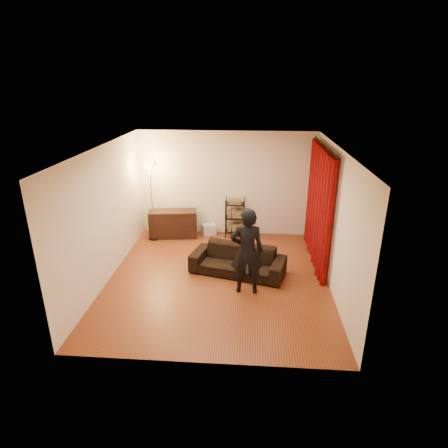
# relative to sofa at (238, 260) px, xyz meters

# --- Properties ---
(floor) EXTENTS (5.00, 5.00, 0.00)m
(floor) POSITION_rel_sofa_xyz_m (-0.39, -0.27, -0.29)
(floor) COLOR brown
(floor) RESTS_ON ground
(ceiling) EXTENTS (5.00, 5.00, 0.00)m
(ceiling) POSITION_rel_sofa_xyz_m (-0.39, -0.27, 2.41)
(ceiling) COLOR white
(ceiling) RESTS_ON ground
(wall_back) EXTENTS (5.00, 0.00, 5.00)m
(wall_back) POSITION_rel_sofa_xyz_m (-0.39, 2.23, 1.06)
(wall_back) COLOR #F6E8CD
(wall_back) RESTS_ON ground
(wall_front) EXTENTS (5.00, 0.00, 5.00)m
(wall_front) POSITION_rel_sofa_xyz_m (-0.39, -2.77, 1.06)
(wall_front) COLOR #F6E8CD
(wall_front) RESTS_ON ground
(wall_left) EXTENTS (0.00, 5.00, 5.00)m
(wall_left) POSITION_rel_sofa_xyz_m (-2.64, -0.27, 1.06)
(wall_left) COLOR #F6E8CD
(wall_left) RESTS_ON ground
(wall_right) EXTENTS (0.00, 5.00, 5.00)m
(wall_right) POSITION_rel_sofa_xyz_m (1.86, -0.27, 1.06)
(wall_right) COLOR #F6E8CD
(wall_right) RESTS_ON ground
(curtain_rod) EXTENTS (0.04, 2.65, 0.04)m
(curtain_rod) POSITION_rel_sofa_xyz_m (1.76, 0.85, 2.29)
(curtain_rod) COLOR black
(curtain_rod) RESTS_ON wall_right
(curtain) EXTENTS (0.22, 2.65, 2.55)m
(curtain) POSITION_rel_sofa_xyz_m (1.74, 0.85, 0.99)
(curtain) COLOR #770504
(curtain) RESTS_ON ground
(sofa) EXTENTS (2.11, 1.25, 0.58)m
(sofa) POSITION_rel_sofa_xyz_m (0.00, 0.00, 0.00)
(sofa) COLOR black
(sofa) RESTS_ON ground
(person) EXTENTS (0.65, 0.45, 1.71)m
(person) POSITION_rel_sofa_xyz_m (0.19, -0.73, 0.57)
(person) COLOR black
(person) RESTS_ON ground
(media_cabinet) EXTENTS (1.27, 0.61, 0.71)m
(media_cabinet) POSITION_rel_sofa_xyz_m (-1.76, 1.86, 0.07)
(media_cabinet) COLOR #311C13
(media_cabinet) RESTS_ON ground
(storage_boxes) EXTENTS (0.43, 0.39, 0.29)m
(storage_boxes) POSITION_rel_sofa_xyz_m (-0.85, 2.04, -0.14)
(storage_boxes) COLOR silver
(storage_boxes) RESTS_ON ground
(wire_shelf) EXTENTS (0.50, 0.38, 1.04)m
(wire_shelf) POSITION_rel_sofa_xyz_m (-0.16, 2.00, 0.23)
(wire_shelf) COLOR black
(wire_shelf) RESTS_ON ground
(floor_lamp) EXTENTS (0.43, 0.43, 2.04)m
(floor_lamp) POSITION_rel_sofa_xyz_m (-2.24, 1.69, 0.73)
(floor_lamp) COLOR silver
(floor_lamp) RESTS_ON ground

